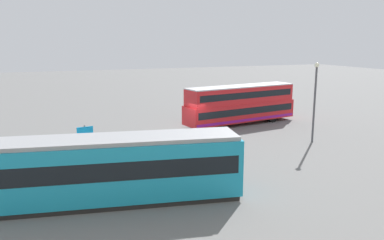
{
  "coord_description": "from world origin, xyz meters",
  "views": [
    {
      "loc": [
        12.24,
        30.45,
        7.89
      ],
      "look_at": [
        2.01,
        4.88,
        2.27
      ],
      "focal_mm": 36.19,
      "sensor_mm": 36.0,
      "label": 1
    }
  ],
  "objects_px": {
    "pedestrian_near_railing": "(158,141)",
    "info_sign": "(85,137)",
    "tram_yellow": "(107,169)",
    "street_lamp": "(315,96)",
    "double_decker_bus": "(241,104)",
    "pedestrian_crossing": "(201,141)"
  },
  "relations": [
    {
      "from": "tram_yellow",
      "to": "info_sign",
      "type": "distance_m",
      "value": 7.04
    },
    {
      "from": "info_sign",
      "to": "pedestrian_near_railing",
      "type": "bearing_deg",
      "value": 177.39
    },
    {
      "from": "double_decker_bus",
      "to": "tram_yellow",
      "type": "bearing_deg",
      "value": 42.7
    },
    {
      "from": "pedestrian_near_railing",
      "to": "tram_yellow",
      "type": "bearing_deg",
      "value": 55.61
    },
    {
      "from": "tram_yellow",
      "to": "pedestrian_crossing",
      "type": "height_order",
      "value": "tram_yellow"
    },
    {
      "from": "double_decker_bus",
      "to": "pedestrian_crossing",
      "type": "distance_m",
      "value": 11.29
    },
    {
      "from": "double_decker_bus",
      "to": "pedestrian_crossing",
      "type": "bearing_deg",
      "value": 47.12
    },
    {
      "from": "tram_yellow",
      "to": "info_sign",
      "type": "relative_size",
      "value": 5.38
    },
    {
      "from": "pedestrian_near_railing",
      "to": "double_decker_bus",
      "type": "bearing_deg",
      "value": -145.61
    },
    {
      "from": "pedestrian_near_railing",
      "to": "info_sign",
      "type": "bearing_deg",
      "value": -2.61
    },
    {
      "from": "street_lamp",
      "to": "double_decker_bus",
      "type": "bearing_deg",
      "value": -76.95
    },
    {
      "from": "info_sign",
      "to": "street_lamp",
      "type": "xyz_separation_m",
      "value": [
        -17.34,
        1.34,
        1.97
      ]
    },
    {
      "from": "double_decker_bus",
      "to": "info_sign",
      "type": "xyz_separation_m",
      "value": [
        15.41,
        6.99,
        -0.18
      ]
    },
    {
      "from": "tram_yellow",
      "to": "street_lamp",
      "type": "relative_size",
      "value": 2.15
    },
    {
      "from": "tram_yellow",
      "to": "pedestrian_crossing",
      "type": "bearing_deg",
      "value": -142.53
    },
    {
      "from": "double_decker_bus",
      "to": "street_lamp",
      "type": "bearing_deg",
      "value": 103.05
    },
    {
      "from": "pedestrian_crossing",
      "to": "street_lamp",
      "type": "relative_size",
      "value": 0.27
    },
    {
      "from": "pedestrian_crossing",
      "to": "street_lamp",
      "type": "distance_m",
      "value": 9.97
    },
    {
      "from": "street_lamp",
      "to": "pedestrian_crossing",
      "type": "bearing_deg",
      "value": -0.48
    },
    {
      "from": "double_decker_bus",
      "to": "street_lamp",
      "type": "relative_size",
      "value": 1.9
    },
    {
      "from": "pedestrian_near_railing",
      "to": "street_lamp",
      "type": "xyz_separation_m",
      "value": [
        -12.46,
        1.12,
        2.72
      ]
    },
    {
      "from": "double_decker_bus",
      "to": "pedestrian_near_railing",
      "type": "height_order",
      "value": "double_decker_bus"
    }
  ]
}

